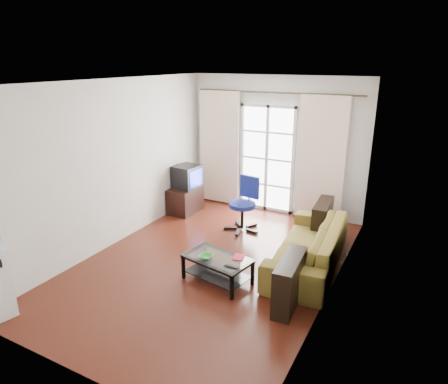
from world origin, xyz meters
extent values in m
plane|color=#562114|center=(0.00, 0.00, 0.00)|extent=(5.20, 5.20, 0.00)
plane|color=white|center=(0.00, 0.00, 2.70)|extent=(5.20, 5.20, 0.00)
cube|color=silver|center=(0.00, 2.60, 1.35)|extent=(3.60, 0.02, 2.70)
cube|color=silver|center=(0.00, -2.60, 1.35)|extent=(3.60, 0.02, 2.70)
cube|color=silver|center=(-1.80, 0.00, 1.35)|extent=(0.02, 5.20, 2.70)
cube|color=silver|center=(1.80, 0.00, 1.35)|extent=(0.02, 5.20, 2.70)
cube|color=white|center=(-0.15, 2.56, 1.07)|extent=(1.01, 0.02, 2.04)
cube|color=white|center=(-0.15, 2.54, 1.07)|extent=(1.16, 0.06, 2.15)
cylinder|color=#4C3F2D|center=(0.00, 2.50, 2.38)|extent=(3.30, 0.04, 0.04)
cube|color=#FFE9CD|center=(-1.20, 2.48, 1.20)|extent=(0.90, 0.07, 2.35)
cube|color=#FFE9CD|center=(0.95, 2.48, 1.20)|extent=(0.90, 0.07, 2.35)
cube|color=gray|center=(0.80, 2.50, 0.33)|extent=(0.64, 0.12, 0.64)
imported|color=brown|center=(1.32, 0.64, 0.32)|extent=(2.35, 1.21, 0.65)
cube|color=silver|center=(0.34, -0.42, 0.37)|extent=(1.01, 0.69, 0.01)
cube|color=black|center=(0.34, -0.42, 0.11)|extent=(0.94, 0.62, 0.01)
cube|color=black|center=(-0.13, -0.58, 0.19)|extent=(0.05, 0.05, 0.37)
cube|color=black|center=(0.73, -0.73, 0.19)|extent=(0.05, 0.05, 0.37)
cube|color=black|center=(-0.04, -0.12, 0.19)|extent=(0.05, 0.05, 0.37)
cube|color=black|center=(0.81, -0.27, 0.19)|extent=(0.05, 0.05, 0.37)
imported|color=#2F8242|center=(0.21, -0.52, 0.40)|extent=(0.20, 0.20, 0.05)
imported|color=#A31A14|center=(0.54, -0.32, 0.39)|extent=(0.25, 0.27, 0.02)
cube|color=black|center=(0.64, -0.58, 0.39)|extent=(0.18, 0.05, 0.02)
cube|color=black|center=(-1.54, 1.63, 0.26)|extent=(0.47, 0.71, 0.52)
cube|color=black|center=(-1.52, 1.70, 0.74)|extent=(0.50, 0.53, 0.45)
cube|color=#0C19E5|center=(-1.29, 1.67, 0.74)|extent=(0.06, 0.39, 0.33)
cube|color=black|center=(-1.71, 1.72, 0.74)|extent=(0.17, 0.34, 0.29)
cylinder|color=black|center=(-0.12, 1.34, 0.25)|extent=(0.05, 0.05, 0.50)
cylinder|color=navy|center=(-0.12, 1.34, 0.49)|extent=(0.48, 0.48, 0.08)
cube|color=navy|center=(-0.08, 1.56, 0.78)|extent=(0.39, 0.12, 0.41)
camera|label=1|loc=(2.74, -4.75, 2.99)|focal=32.00mm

